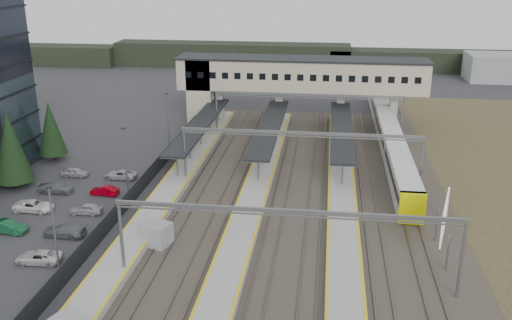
# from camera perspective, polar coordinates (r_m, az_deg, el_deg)

# --- Properties ---
(ground) EXTENTS (220.00, 220.00, 0.00)m
(ground) POSITION_cam_1_polar(r_m,az_deg,el_deg) (58.07, -8.45, -7.48)
(ground) COLOR #2B2B2D
(ground) RESTS_ON ground
(car_park) EXTENTS (10.58, 44.56, 1.29)m
(car_park) POSITION_cam_1_polar(r_m,az_deg,el_deg) (57.62, -23.62, -8.58)
(car_park) COLOR #B1B2B5
(car_park) RESTS_ON ground
(lampposts) EXTENTS (0.50, 53.25, 8.07)m
(lampposts) POSITION_cam_1_polar(r_m,az_deg,el_deg) (59.95, -15.73, -2.60)
(lampposts) COLOR slate
(lampposts) RESTS_ON ground
(fence) EXTENTS (0.08, 90.00, 2.00)m
(fence) POSITION_cam_1_polar(r_m,az_deg,el_deg) (63.87, -12.94, -4.21)
(fence) COLOR #26282B
(fence) RESTS_ON ground
(relay_cabin_far) EXTENTS (3.12, 2.85, 2.35)m
(relay_cabin_far) POSITION_cam_1_polar(r_m,az_deg,el_deg) (55.79, -9.92, -7.39)
(relay_cabin_far) COLOR gray
(relay_cabin_far) RESTS_ON ground
(rail_corridor) EXTENTS (34.00, 90.00, 0.92)m
(rail_corridor) POSITION_cam_1_polar(r_m,az_deg,el_deg) (60.72, 1.37, -5.71)
(rail_corridor) COLOR #39322B
(rail_corridor) RESTS_ON ground
(canopies) EXTENTS (23.10, 30.00, 3.28)m
(canopies) POSITION_cam_1_polar(r_m,az_deg,el_deg) (80.22, 1.40, 3.38)
(canopies) COLOR black
(canopies) RESTS_ON ground
(footbridge) EXTENTS (40.40, 6.40, 11.20)m
(footbridge) POSITION_cam_1_polar(r_m,az_deg,el_deg) (93.75, 2.83, 8.23)
(footbridge) COLOR tan
(footbridge) RESTS_ON ground
(gantries) EXTENTS (28.40, 62.28, 7.17)m
(gantries) POSITION_cam_1_polar(r_m,az_deg,el_deg) (56.46, 3.89, -1.45)
(gantries) COLOR slate
(gantries) RESTS_ON ground
(train) EXTENTS (2.68, 55.89, 3.37)m
(train) POSITION_cam_1_polar(r_m,az_deg,el_deg) (86.43, 13.09, 2.67)
(train) COLOR silver
(train) RESTS_ON ground
(billboard) EXTENTS (1.79, 6.45, 5.74)m
(billboard) POSITION_cam_1_polar(r_m,az_deg,el_deg) (54.63, 18.34, -5.57)
(billboard) COLOR slate
(billboard) RESTS_ON ground
(treeline_far) EXTENTS (170.00, 19.00, 7.00)m
(treeline_far) POSITION_cam_1_polar(r_m,az_deg,el_deg) (144.11, 10.97, 9.83)
(treeline_far) COLOR black
(treeline_far) RESTS_ON ground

